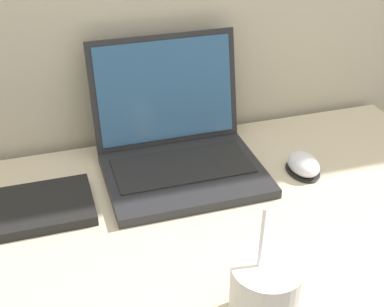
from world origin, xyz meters
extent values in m
cube|color=#232326|center=(-0.02, 0.49, 0.76)|extent=(0.32, 0.24, 0.02)
cube|color=black|center=(-0.02, 0.50, 0.77)|extent=(0.28, 0.13, 0.00)
cube|color=#232326|center=(-0.02, 0.63, 0.88)|extent=(0.32, 0.06, 0.23)
cube|color=#2D567F|center=(-0.02, 0.63, 0.88)|extent=(0.29, 0.05, 0.21)
cylinder|color=silver|center=(-0.01, 0.10, 0.80)|extent=(0.10, 0.10, 0.10)
cylinder|color=black|center=(-0.01, 0.10, 0.85)|extent=(0.09, 0.09, 0.01)
cylinder|color=white|center=(-0.03, 0.11, 0.85)|extent=(0.03, 0.05, 0.15)
ellipsoid|color=black|center=(0.22, 0.44, 0.75)|extent=(0.07, 0.09, 0.01)
ellipsoid|color=silver|center=(0.22, 0.44, 0.77)|extent=(0.06, 0.09, 0.04)
camera|label=1|loc=(-0.28, -0.39, 1.36)|focal=50.00mm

